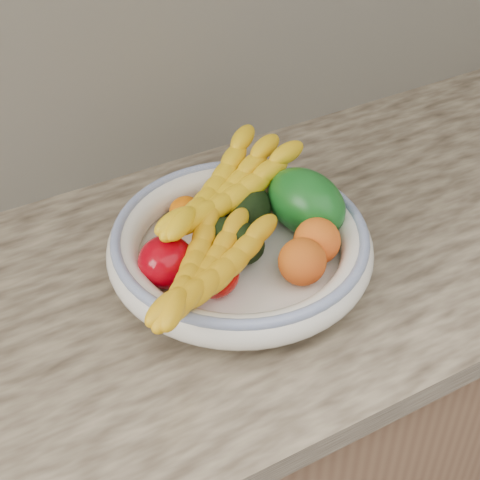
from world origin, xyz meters
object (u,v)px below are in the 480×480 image
object	(u,v)px
fruit_bowl	(240,246)
banana_bunch_front	(205,275)
banana_bunch_back	(224,196)
green_mango	(306,202)

from	to	relation	value
fruit_bowl	banana_bunch_front	bearing A→B (deg)	-144.19
fruit_bowl	banana_bunch_front	size ratio (longest dim) A/B	1.32
fruit_bowl	banana_bunch_back	xyz separation A→B (m)	(0.01, 0.07, 0.04)
green_mango	banana_bunch_front	size ratio (longest dim) A/B	0.47
banana_bunch_back	banana_bunch_front	size ratio (longest dim) A/B	1.08
fruit_bowl	banana_bunch_back	world-z (taller)	banana_bunch_back
fruit_bowl	green_mango	size ratio (longest dim) A/B	2.81
fruit_bowl	banana_bunch_back	size ratio (longest dim) A/B	1.21
fruit_bowl	banana_bunch_back	distance (m)	0.08
banana_bunch_back	fruit_bowl	bearing A→B (deg)	-128.67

